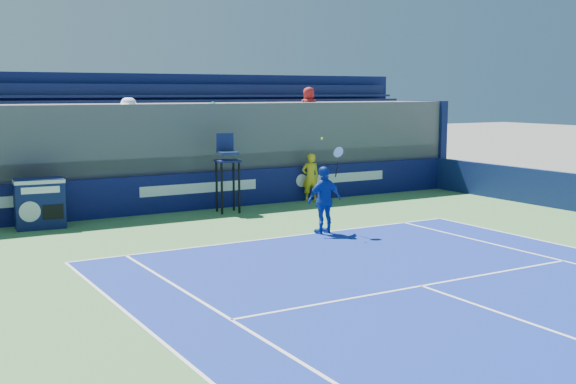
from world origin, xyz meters
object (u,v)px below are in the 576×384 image
match_clock (40,202)px  tennis_player (324,200)px  umpire_chair (227,164)px  ball_person (310,177)px

match_clock → tennis_player: (6.35, -4.61, 0.17)m
umpire_chair → tennis_player: (0.72, -4.39, -0.61)m
ball_person → umpire_chair: bearing=27.3°
ball_person → match_clock: size_ratio=1.19×
umpire_chair → tennis_player: size_ratio=0.96×
ball_person → tennis_player: bearing=79.2°
match_clock → tennis_player: 7.85m
match_clock → umpire_chair: size_ratio=0.56×
tennis_player → ball_person: bearing=61.4°
match_clock → umpire_chair: 5.69m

